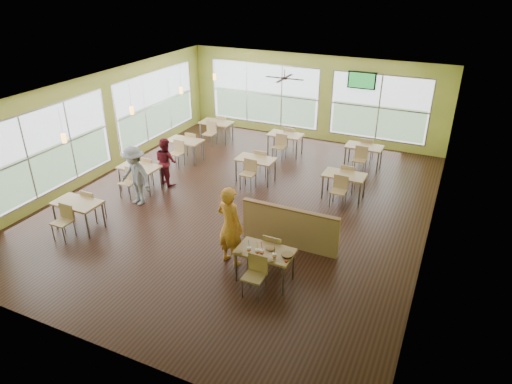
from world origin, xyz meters
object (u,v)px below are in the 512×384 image
(main_table, at_px, (265,255))
(food_basket, at_px, (287,255))
(half_wall_divider, at_px, (290,227))
(man_plaid, at_px, (230,226))

(main_table, relative_size, food_basket, 5.90)
(half_wall_divider, xyz_separation_m, man_plaid, (-0.97, -1.17, 0.43))
(food_basket, bearing_deg, man_plaid, 169.01)
(half_wall_divider, distance_m, man_plaid, 1.58)
(main_table, distance_m, man_plaid, 1.06)
(half_wall_divider, xyz_separation_m, food_basket, (0.50, -1.45, 0.26))
(half_wall_divider, relative_size, food_basket, 9.32)
(man_plaid, relative_size, food_basket, 7.38)
(main_table, xyz_separation_m, half_wall_divider, (0.00, 1.45, -0.11))
(half_wall_divider, bearing_deg, food_basket, -71.03)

